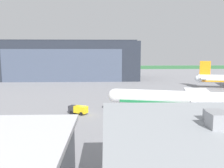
{
  "coord_description": "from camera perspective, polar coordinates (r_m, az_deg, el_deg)",
  "views": [
    {
      "loc": [
        4.71,
        -56.13,
        15.27
      ],
      "look_at": [
        7.17,
        15.82,
        5.41
      ],
      "focal_mm": 37.15,
      "sensor_mm": 36.0,
      "label": 1
    }
  ],
  "objects": [
    {
      "name": "grass_field_strip",
      "position": [
        240.35,
        -3.08,
        4.16
      ],
      "size": [
        440.0,
        56.0,
        0.08
      ],
      "primitive_type": "cube",
      "color": "#34723F",
      "rests_on": "ground_plane"
    },
    {
      "name": "baggage_tug",
      "position": [
        58.62,
        -8.32,
        -6.18
      ],
      "size": [
        5.14,
        3.76,
        2.07
      ],
      "color": "#2D2D33",
      "rests_on": "ground_plane"
    },
    {
      "name": "ground_plane",
      "position": [
        58.36,
        -6.57,
        -7.42
      ],
      "size": [
        440.0,
        440.0,
        0.0
      ],
      "primitive_type": "plane",
      "color": "gray"
    },
    {
      "name": "maintenance_hangar",
      "position": [
        139.26,
        -10.92,
        5.8
      ],
      "size": [
        81.12,
        35.52,
        22.41
      ],
      "color": "#232833",
      "rests_on": "ground_plane"
    },
    {
      "name": "airliner_near_right",
      "position": [
        58.7,
        21.25,
        -3.62
      ],
      "size": [
        43.52,
        39.48,
        12.13
      ],
      "color": "white",
      "rests_on": "ground_plane"
    }
  ]
}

